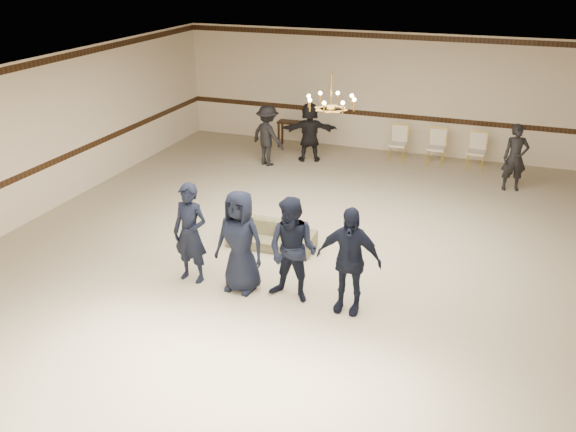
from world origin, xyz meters
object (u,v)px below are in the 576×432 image
adult_left (268,136)px  banquet_chair_right (476,152)px  chandelier (331,91)px  boy_c (293,250)px  boy_b (240,242)px  boy_a (190,233)px  adult_right (515,158)px  settee (271,235)px  console_table (293,134)px  adult_mid (310,132)px  boy_d (349,260)px  banquet_chair_mid (436,148)px  banquet_chair_left (398,144)px

adult_left → banquet_chair_right: 5.31m
chandelier → boy_c: size_ratio=0.55×
boy_b → banquet_chair_right: size_ratio=1.87×
boy_a → adult_right: size_ratio=1.10×
chandelier → adult_right: 5.56m
adult_right → adult_left: bearing=168.0°
boy_a → settee: size_ratio=1.05×
adult_left → adult_right: size_ratio=1.00×
banquet_chair_right → console_table: size_ratio=1.06×
chandelier → console_table: 6.53m
adult_mid → chandelier: bearing=92.5°
boy_b → boy_d: size_ratio=1.00×
chandelier → banquet_chair_mid: chandelier is taller
chandelier → adult_mid: chandelier is taller
boy_d → adult_left: (-3.79, 6.05, -0.08)m
adult_mid → console_table: (-0.82, 1.00, -0.41)m
adult_mid → banquet_chair_right: 4.27m
chandelier → banquet_chair_left: chandelier is taller
boy_d → settee: size_ratio=1.05×
adult_right → console_table: bearing=151.8°
chandelier → adult_mid: 5.22m
adult_left → banquet_chair_right: adult_left is taller
banquet_chair_left → boy_c: bearing=-90.8°
settee → boy_d: bearing=-41.8°
banquet_chair_left → banquet_chair_right: size_ratio=1.00×
banquet_chair_left → boy_a: bearing=-104.1°
adult_mid → banquet_chair_left: adult_mid is taller
chandelier → settee: size_ratio=0.57×
banquet_chair_left → banquet_chair_mid: bearing=0.7°
boy_c → adult_left: bearing=121.8°
boy_a → adult_right: 8.02m
boy_c → settee: bearing=128.3°
settee → adult_right: size_ratio=1.05×
boy_d → banquet_chair_mid: (0.29, 7.55, -0.40)m
boy_a → adult_right: boy_a is taller
settee → console_table: size_ratio=1.88×
boy_d → console_table: boy_d is taller
boy_b → banquet_chair_mid: 7.84m
banquet_chair_mid → banquet_chair_right: (1.00, 0.00, 0.00)m
adult_right → banquet_chair_left: 3.17m
boy_c → adult_right: bearing=70.2°
boy_a → adult_left: boy_a is taller
boy_c → banquet_chair_left: size_ratio=1.87×
boy_c → banquet_chair_right: (2.19, 7.55, -0.40)m
boy_c → banquet_chair_right: 7.87m
adult_mid → banquet_chair_mid: bearing=173.7°
banquet_chair_mid → console_table: banquet_chair_mid is taller
adult_mid → boy_a: bearing=71.3°
boy_a → boy_d: size_ratio=1.00×
chandelier → boy_b: size_ratio=0.55×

